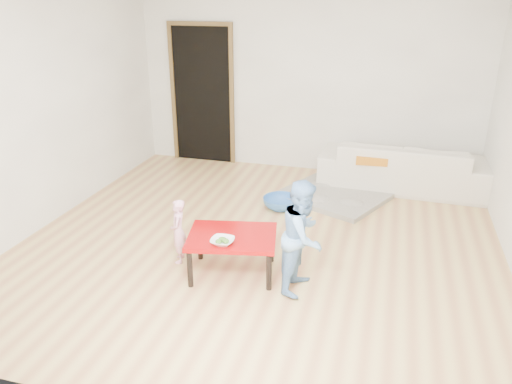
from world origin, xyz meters
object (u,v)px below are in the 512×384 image
at_px(red_table, 232,254).
at_px(child_pink, 178,231).
at_px(sofa, 402,165).
at_px(child_blue, 303,236).
at_px(basin, 281,203).
at_px(bowl, 222,241).

xyz_separation_m(red_table, child_pink, (-0.59, 0.09, 0.12)).
bearing_deg(child_pink, sofa, 124.21).
bearing_deg(child_blue, basin, 27.77).
xyz_separation_m(bowl, basin, (0.13, 1.82, -0.36)).
xyz_separation_m(child_blue, basin, (-0.58, 1.69, -0.45)).
xyz_separation_m(sofa, basin, (-1.43, -1.14, -0.25)).
xyz_separation_m(sofa, red_table, (-1.52, -2.77, -0.12)).
bearing_deg(bowl, child_pink, 153.69).
relative_size(bowl, basin, 0.47).
bearing_deg(red_table, basin, 86.53).
height_order(bowl, child_blue, child_blue).
height_order(child_pink, basin, child_pink).
height_order(child_pink, child_blue, child_blue).
bearing_deg(basin, child_blue, -71.01).
bearing_deg(child_blue, child_pink, 92.17).
bearing_deg(child_pink, basin, 138.47).
bearing_deg(red_table, sofa, 61.16).
height_order(sofa, bowl, sofa).
relative_size(sofa, basin, 4.87).
distance_m(bowl, basin, 1.86).
bearing_deg(basin, child_pink, -113.94).
bearing_deg(bowl, red_table, 81.51).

